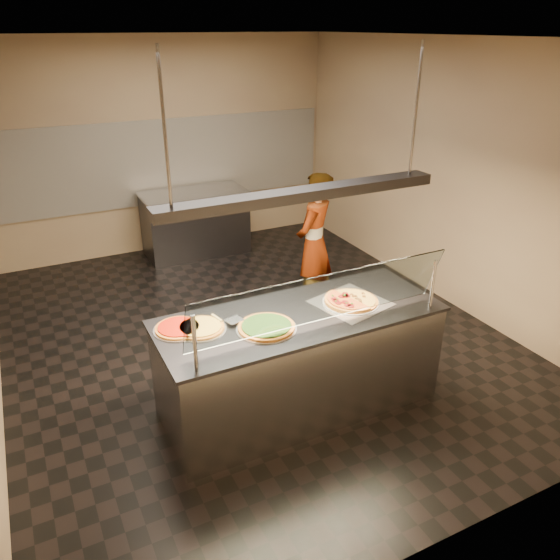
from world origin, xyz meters
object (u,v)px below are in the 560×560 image
perforated_tray (351,302)px  pizza_cheese (200,327)px  worker (314,244)px  serving_counter (299,361)px  pizza_spinach (266,327)px  pizza_tomato (179,328)px  prep_table (195,223)px  half_pizza_pepperoni (340,302)px  heat_lamp_housing (302,194)px  sneeze_guard (322,299)px  half_pizza_sausage (361,298)px  pizza_spatula (224,318)px

perforated_tray → pizza_cheese: pizza_cheese is taller
perforated_tray → worker: worker is taller
serving_counter → pizza_spinach: (-0.35, -0.09, 0.48)m
pizza_cheese → pizza_tomato: bearing=156.6°
prep_table → perforated_tray: bearing=-88.2°
serving_counter → pizza_tomato: (-0.97, 0.20, 0.48)m
half_pizza_pepperoni → pizza_tomato: size_ratio=1.25×
pizza_spinach → pizza_tomato: pizza_spinach is taller
half_pizza_pepperoni → prep_table: half_pizza_pepperoni is taller
pizza_spinach → prep_table: (0.71, 3.96, -0.48)m
half_pizza_pepperoni → pizza_spinach: bearing=-174.6°
pizza_tomato → heat_lamp_housing: 1.41m
serving_counter → pizza_cheese: 0.96m
heat_lamp_housing → pizza_tomato: bearing=168.2°
pizza_tomato → heat_lamp_housing: heat_lamp_housing is taller
half_pizza_pepperoni → pizza_spinach: 0.73m
pizza_cheese → sneeze_guard: bearing=-30.4°
serving_counter → pizza_cheese: bearing=170.6°
half_pizza_sausage → heat_lamp_housing: size_ratio=0.22×
sneeze_guard → prep_table: 4.30m
worker → heat_lamp_housing: (-1.03, -1.56, 1.12)m
worker → heat_lamp_housing: 2.18m
pizza_cheese → half_pizza_pepperoni: bearing=-7.5°
half_pizza_pepperoni → pizza_spatula: bearing=169.5°
pizza_cheese → pizza_spatula: size_ratio=1.80×
pizza_tomato → pizza_spatula: pizza_spatula is taller
half_pizza_sausage → pizza_spatula: half_pizza_sausage is taller
perforated_tray → pizza_tomato: pizza_tomato is taller
pizza_cheese → worker: (1.84, 1.42, -0.12)m
half_pizza_pepperoni → pizza_tomato: half_pizza_pepperoni is taller
half_pizza_pepperoni → pizza_cheese: size_ratio=1.23×
pizza_spinach → heat_lamp_housing: size_ratio=0.21×
sneeze_guard → pizza_tomato: 1.15m
perforated_tray → worker: (0.54, 1.58, -0.11)m
pizza_spinach → heat_lamp_housing: heat_lamp_housing is taller
perforated_tray → half_pizza_sausage: bearing=-0.4°
half_pizza_sausage → heat_lamp_housing: bearing=177.9°
heat_lamp_housing → pizza_spinach: bearing=-165.7°
sneeze_guard → prep_table: sneeze_guard is taller
pizza_spinach → heat_lamp_housing: (0.35, 0.09, 1.00)m
pizza_spatula → half_pizza_sausage: bearing=-8.7°
half_pizza_pepperoni → pizza_spinach: size_ratio=1.03×
pizza_tomato → half_pizza_pepperoni: bearing=-9.5°
serving_counter → worker: (1.03, 1.56, 0.36)m
half_pizza_sausage → pizza_spinach: half_pizza_sausage is taller
sneeze_guard → heat_lamp_housing: size_ratio=0.94×
half_pizza_pepperoni → worker: 1.71m
serving_counter → pizza_cheese: (-0.82, 0.14, 0.48)m
pizza_tomato → worker: (2.00, 1.35, -0.12)m
pizza_cheese → serving_counter: bearing=-9.4°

